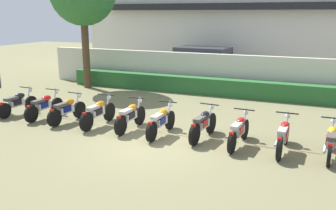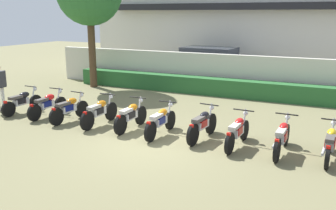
{
  "view_description": "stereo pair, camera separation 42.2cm",
  "coord_description": "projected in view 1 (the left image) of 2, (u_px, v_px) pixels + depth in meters",
  "views": [
    {
      "loc": [
        4.32,
        -8.85,
        3.6
      ],
      "look_at": [
        0.0,
        1.25,
        0.86
      ],
      "focal_mm": 39.4,
      "sensor_mm": 36.0,
      "label": 1
    },
    {
      "loc": [
        4.7,
        -8.68,
        3.6
      ],
      "look_at": [
        0.0,
        1.25,
        0.86
      ],
      "focal_mm": 39.4,
      "sensor_mm": 36.0,
      "label": 2
    }
  ],
  "objects": [
    {
      "name": "ground",
      "position": [
        151.0,
        144.0,
        10.41
      ],
      "size": [
        60.0,
        60.0,
        0.0
      ],
      "primitive_type": "plane",
      "color": "olive"
    },
    {
      "name": "motorcycle_in_row_1",
      "position": [
        44.0,
        106.0,
        12.96
      ],
      "size": [
        0.6,
        1.91,
        0.95
      ],
      "rotation": [
        0.0,
        0.0,
        1.57
      ],
      "color": "black",
      "rests_on": "ground"
    },
    {
      "name": "motorcycle_in_row_0",
      "position": [
        17.0,
        103.0,
        13.4
      ],
      "size": [
        0.6,
        1.82,
        0.94
      ],
      "rotation": [
        0.0,
        0.0,
        1.53
      ],
      "color": "black",
      "rests_on": "ground"
    },
    {
      "name": "motorcycle_in_row_2",
      "position": [
        67.0,
        110.0,
        12.42
      ],
      "size": [
        0.6,
        1.8,
        0.96
      ],
      "rotation": [
        0.0,
        0.0,
        1.49
      ],
      "color": "black",
      "rests_on": "ground"
    },
    {
      "name": "motorcycle_in_row_4",
      "position": [
        130.0,
        116.0,
        11.6
      ],
      "size": [
        0.6,
        1.84,
        0.97
      ],
      "rotation": [
        0.0,
        0.0,
        1.55
      ],
      "color": "black",
      "rests_on": "ground"
    },
    {
      "name": "compound_wall",
      "position": [
        223.0,
        73.0,
        17.07
      ],
      "size": [
        18.71,
        0.3,
        1.78
      ],
      "primitive_type": "cube",
      "color": "beige",
      "rests_on": "ground"
    },
    {
      "name": "motorcycle_in_row_8",
      "position": [
        283.0,
        136.0,
        9.77
      ],
      "size": [
        0.6,
        1.96,
        0.96
      ],
      "rotation": [
        0.0,
        0.0,
        1.55
      ],
      "color": "black",
      "rests_on": "ground"
    },
    {
      "name": "motorcycle_in_row_6",
      "position": [
        203.0,
        124.0,
        10.75
      ],
      "size": [
        0.6,
        1.87,
        0.98
      ],
      "rotation": [
        0.0,
        0.0,
        1.48
      ],
      "color": "black",
      "rests_on": "ground"
    },
    {
      "name": "motorcycle_in_row_7",
      "position": [
        239.0,
        130.0,
        10.21
      ],
      "size": [
        0.6,
        1.88,
        0.95
      ],
      "rotation": [
        0.0,
        0.0,
        1.51
      ],
      "color": "black",
      "rests_on": "ground"
    },
    {
      "name": "motorcycle_in_row_3",
      "position": [
        98.0,
        112.0,
        12.02
      ],
      "size": [
        0.6,
        1.94,
        0.97
      ],
      "rotation": [
        0.0,
        0.0,
        1.56
      ],
      "color": "black",
      "rests_on": "ground"
    },
    {
      "name": "motorcycle_in_row_9",
      "position": [
        331.0,
        141.0,
        9.36
      ],
      "size": [
        0.6,
        1.84,
        0.95
      ],
      "rotation": [
        0.0,
        0.0,
        1.53
      ],
      "color": "black",
      "rests_on": "ground"
    },
    {
      "name": "hedge_row",
      "position": [
        218.0,
        87.0,
        16.57
      ],
      "size": [
        14.97,
        0.7,
        0.76
      ],
      "primitive_type": "cube",
      "color": "#28602D",
      "rests_on": "ground"
    },
    {
      "name": "building",
      "position": [
        254.0,
        11.0,
        22.53
      ],
      "size": [
        19.7,
        6.5,
        7.51
      ],
      "color": "silver",
      "rests_on": "ground"
    },
    {
      "name": "parked_car",
      "position": [
        205.0,
        65.0,
        19.36
      ],
      "size": [
        4.63,
        2.37,
        1.89
      ],
      "rotation": [
        0.0,
        0.0,
        -0.08
      ],
      "color": "silver",
      "rests_on": "ground"
    },
    {
      "name": "motorcycle_in_row_5",
      "position": [
        161.0,
        121.0,
        11.08
      ],
      "size": [
        0.6,
        1.92,
        0.96
      ],
      "rotation": [
        0.0,
        0.0,
        1.56
      ],
      "color": "black",
      "rests_on": "ground"
    }
  ]
}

